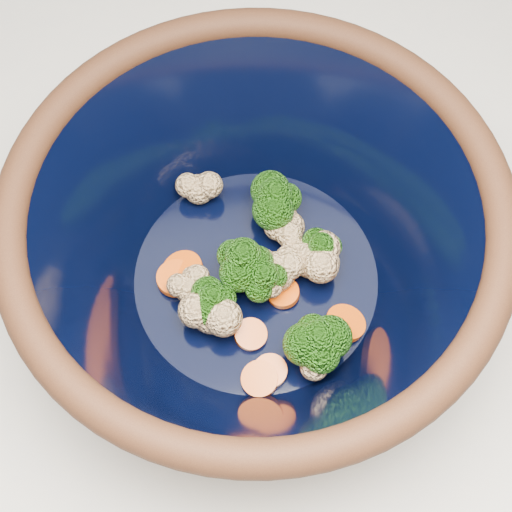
# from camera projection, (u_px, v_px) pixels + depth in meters

# --- Properties ---
(ground) EXTENTS (3.00, 3.00, 0.00)m
(ground) POSITION_uv_depth(u_px,v_px,m) (244.00, 486.00, 1.41)
(ground) COLOR #9E7A54
(ground) RESTS_ON ground
(counter) EXTENTS (1.20, 1.20, 0.90)m
(counter) POSITION_uv_depth(u_px,v_px,m) (239.00, 436.00, 1.01)
(counter) COLOR white
(counter) RESTS_ON ground
(mixing_bowl) EXTENTS (0.40, 0.40, 0.16)m
(mixing_bowl) POSITION_uv_depth(u_px,v_px,m) (256.00, 247.00, 0.54)
(mixing_bowl) COLOR black
(mixing_bowl) RESTS_ON counter
(vegetable_pile) EXTENTS (0.16, 0.20, 0.06)m
(vegetable_pile) POSITION_uv_depth(u_px,v_px,m) (267.00, 272.00, 0.56)
(vegetable_pile) COLOR #608442
(vegetable_pile) RESTS_ON mixing_bowl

